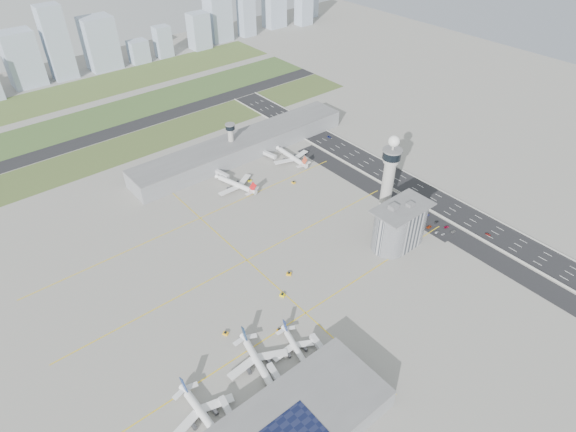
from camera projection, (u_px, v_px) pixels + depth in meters
ground at (321, 258)px, 325.05m from camera, size 1000.00×1000.00×0.00m
grass_strip_0 at (144, 142)px, 452.68m from camera, size 480.00×50.00×0.08m
grass_strip_1 at (111, 115)px, 498.60m from camera, size 480.00×60.00×0.08m
grass_strip_2 at (82, 91)px, 547.58m from camera, size 480.00×70.00×0.08m
runway at (127, 128)px, 475.32m from camera, size 480.00×22.00×0.10m
highway at (427, 196)px, 383.04m from camera, size 28.00×500.00×0.10m
barrier_left at (416, 202)px, 375.64m from camera, size 0.60×500.00×1.20m
barrier_right at (438, 189)px, 389.77m from camera, size 0.60×500.00×1.20m
landside_road at (417, 214)px, 364.31m from camera, size 18.00×260.00×0.08m
parking_lot at (428, 222)px, 355.95m from camera, size 20.00×44.00×0.10m
taxiway_line_h_0 at (306, 313)px, 286.49m from camera, size 260.00×0.60×0.01m
taxiway_line_h_1 at (247, 260)px, 323.23m from camera, size 260.00×0.60×0.01m
taxiway_line_h_2 at (200, 218)px, 359.96m from camera, size 260.00×0.60×0.01m
taxiway_line_v at (247, 260)px, 323.23m from camera, size 0.60×260.00×0.01m
control_tower at (389, 173)px, 344.94m from camera, size 14.00×14.00×64.50m
secondary_tower at (231, 138)px, 420.57m from camera, size 8.60×8.60×31.90m
admin_building at (400, 225)px, 328.50m from camera, size 42.00×24.00×33.50m
terminal_pier at (242, 146)px, 431.03m from camera, size 210.00×32.00×15.80m
near_terminal at (302, 419)px, 226.48m from camera, size 84.00×42.00×13.00m
airplane_near_a at (203, 413)px, 229.81m from camera, size 34.80×40.91×11.44m
airplane_near_b at (258, 360)px, 253.35m from camera, size 42.41×47.25×11.52m
airplane_near_c at (297, 347)px, 261.24m from camera, size 36.49×40.21×9.57m
airplane_far_a at (235, 181)px, 388.74m from camera, size 46.92×51.50×12.15m
airplane_far_b at (291, 154)px, 423.44m from camera, size 37.79×43.98×11.97m
jet_bridge_near_0 at (233, 422)px, 228.95m from camera, size 5.39×14.31×5.70m
jet_bridge_near_1 at (282, 387)px, 244.09m from camera, size 5.39×14.31×5.70m
jet_bridge_near_2 at (325, 355)px, 259.22m from camera, size 5.39×14.31×5.70m
jet_bridge_far_0 at (217, 173)px, 405.13m from camera, size 5.39×14.31×5.70m
jet_bridge_far_1 at (264, 153)px, 430.36m from camera, size 5.39×14.31×5.70m
tug_0 at (226, 333)px, 273.50m from camera, size 3.35×3.68×1.77m
tug_1 at (279, 330)px, 275.38m from camera, size 3.24×2.50×1.70m
tug_2 at (282, 295)px, 296.90m from camera, size 3.44×3.85×1.86m
tug_3 at (289, 274)px, 311.71m from camera, size 3.75×3.81×1.84m
tug_4 at (250, 180)px, 399.23m from camera, size 2.83×1.98×1.62m
tug_5 at (293, 182)px, 396.80m from camera, size 2.11×3.03×1.74m
car_lot_0 at (443, 234)px, 344.14m from camera, size 3.44×1.69×1.13m
car_lot_1 at (437, 232)px, 345.80m from camera, size 3.88×1.77×1.23m
car_lot_2 at (429, 227)px, 350.68m from camera, size 4.52×2.11×1.25m
car_lot_3 at (423, 224)px, 353.45m from camera, size 4.19×2.18×1.16m
car_lot_4 at (414, 218)px, 358.72m from camera, size 3.87×1.75×1.29m
car_lot_5 at (407, 214)px, 362.50m from camera, size 4.08×1.89×1.29m
car_lot_6 at (453, 231)px, 346.55m from camera, size 4.49×2.52×1.18m
car_lot_7 at (447, 227)px, 350.66m from camera, size 4.34×2.35×1.19m
car_lot_8 at (437, 222)px, 355.37m from camera, size 3.79×2.04×1.23m
car_lot_9 at (428, 215)px, 361.99m from camera, size 3.35×1.23×1.09m
car_lot_10 at (421, 212)px, 365.06m from camera, size 4.01×1.96×1.10m
car_lot_11 at (418, 209)px, 367.77m from camera, size 4.58×2.23×1.28m
car_hw_0 at (488, 234)px, 343.75m from camera, size 2.09×4.01×1.30m
car_hw_1 at (388, 174)px, 407.00m from camera, size 1.38×3.94×1.30m
car_hw_2 at (329, 137)px, 459.62m from camera, size 2.14×4.45×1.22m
car_hw_4 at (278, 119)px, 489.32m from camera, size 1.55×3.55×1.19m
skyline_bldg_7 at (22, 59)px, 543.90m from camera, size 35.76×28.61×61.22m
skyline_bldg_8 at (57, 43)px, 554.08m from camera, size 26.33×21.06×83.39m
skyline_bldg_9 at (100, 43)px, 586.09m from camera, size 36.96×29.57×62.11m
skyline_bldg_10 at (139, 51)px, 612.96m from camera, size 23.01×18.41×27.75m
skyline_bldg_11 at (163, 42)px, 627.00m from camera, size 20.22×16.18×38.97m
skyline_bldg_12 at (199, 31)px, 650.52m from camera, size 26.14×20.92×46.89m
skyline_bldg_13 at (218, 11)px, 667.15m from camera, size 32.26×25.81×81.20m
skyline_bldg_14 at (246, 11)px, 688.65m from camera, size 21.59×17.28×68.75m
skyline_bldg_15 at (274, 5)px, 725.20m from camera, size 30.25×24.20×63.40m
skyline_bldg_16 at (304, 0)px, 732.25m from camera, size 23.04×18.43×71.56m
skyline_bldg_17 at (310, 3)px, 776.71m from camera, size 22.64×18.11×41.06m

